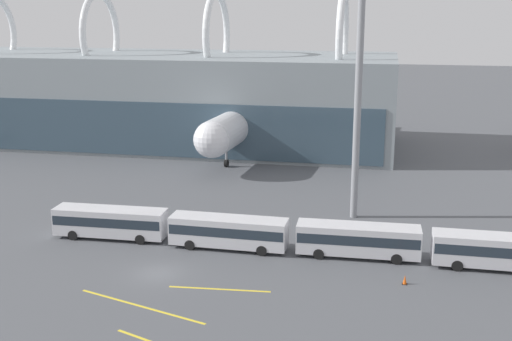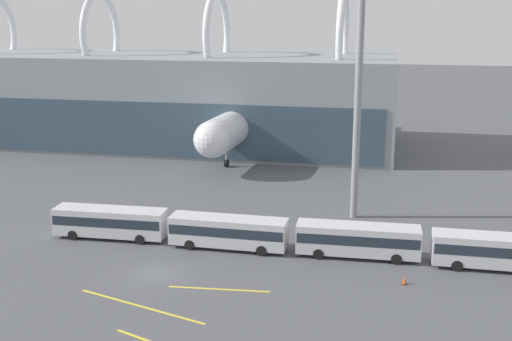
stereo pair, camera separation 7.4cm
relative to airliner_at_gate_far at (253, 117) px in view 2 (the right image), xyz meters
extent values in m
plane|color=#515459|center=(2.35, -52.33, -5.13)|extent=(440.00, 440.00, 0.00)
torus|color=white|center=(-26.73, 1.75, 12.78)|extent=(1.10, 14.45, 14.45)
torus|color=white|center=(-6.39, 1.75, 12.78)|extent=(1.10, 14.45, 14.45)
torus|color=white|center=(13.95, 1.75, 12.78)|extent=(1.10, 14.45, 14.45)
cylinder|color=white|center=(-0.12, -1.43, 0.07)|extent=(8.00, 37.33, 5.03)
sphere|color=white|center=(-1.61, -19.89, 0.07)|extent=(4.93, 4.93, 4.93)
cone|color=white|center=(1.38, 17.03, 0.07)|extent=(5.42, 8.49, 4.78)
cube|color=white|center=(0.07, 0.83, -0.81)|extent=(41.54, 7.39, 0.35)
cylinder|color=gray|center=(11.61, -0.11, -2.37)|extent=(2.93, 4.05, 2.63)
cylinder|color=gray|center=(-11.47, 1.76, -2.37)|extent=(2.93, 4.05, 2.63)
cube|color=#5B338C|center=(1.30, 16.13, 4.81)|extent=(0.85, 5.59, 7.96)
cube|color=white|center=(1.30, 16.13, 0.58)|extent=(13.29, 4.24, 0.28)
cylinder|color=gray|center=(-1.12, -13.81, -2.51)|extent=(0.36, 0.36, 4.16)
cylinder|color=black|center=(-1.12, -13.81, -4.58)|extent=(0.54, 1.13, 1.10)
cylinder|color=gray|center=(3.33, 0.56, -2.51)|extent=(0.36, 0.36, 4.16)
cylinder|color=black|center=(3.33, 0.56, -4.58)|extent=(0.54, 1.13, 1.10)
cylinder|color=gray|center=(-3.19, 1.09, -2.51)|extent=(0.36, 0.36, 4.16)
cylinder|color=black|center=(-3.19, 1.09, -4.58)|extent=(0.54, 1.13, 1.10)
cube|color=silver|center=(-5.29, -44.82, -3.42)|extent=(11.36, 2.96, 2.68)
cube|color=#232D38|center=(-5.29, -44.82, -3.15)|extent=(11.13, 2.99, 0.94)
cube|color=silver|center=(-5.29, -44.82, -2.14)|extent=(11.02, 2.87, 0.12)
cylinder|color=black|center=(-1.82, -43.49, -4.63)|extent=(1.01, 0.33, 1.00)
cylinder|color=black|center=(-1.75, -45.96, -4.63)|extent=(1.01, 0.33, 1.00)
cylinder|color=black|center=(-8.82, -43.67, -4.63)|extent=(1.01, 0.33, 1.00)
cylinder|color=black|center=(-8.75, -46.14, -4.63)|extent=(1.01, 0.33, 1.00)
cube|color=silver|center=(6.95, -45.22, -3.42)|extent=(11.34, 2.86, 2.68)
cube|color=#232D38|center=(6.95, -45.22, -3.15)|extent=(11.11, 2.89, 0.94)
cube|color=silver|center=(6.95, -45.22, -2.14)|extent=(11.00, 2.78, 0.12)
cylinder|color=black|center=(10.47, -44.04, -4.63)|extent=(1.00, 0.32, 1.00)
cylinder|color=black|center=(10.43, -46.52, -4.63)|extent=(1.00, 0.32, 1.00)
cylinder|color=black|center=(3.47, -43.93, -4.63)|extent=(1.00, 0.32, 1.00)
cylinder|color=black|center=(3.43, -46.40, -4.63)|extent=(1.00, 0.32, 1.00)
cube|color=silver|center=(19.19, -44.97, -3.42)|extent=(11.36, 2.95, 2.68)
cube|color=#232D38|center=(19.19, -44.97, -3.15)|extent=(11.13, 2.98, 0.94)
cube|color=silver|center=(19.19, -44.97, -2.14)|extent=(11.02, 2.86, 0.12)
cylinder|color=black|center=(22.66, -43.65, -4.63)|extent=(1.01, 0.32, 1.00)
cylinder|color=black|center=(22.72, -46.12, -4.63)|extent=(1.01, 0.32, 1.00)
cylinder|color=black|center=(15.66, -43.82, -4.63)|extent=(1.01, 0.32, 1.00)
cylinder|color=black|center=(15.72, -46.29, -4.63)|extent=(1.01, 0.32, 1.00)
cube|color=silver|center=(31.43, -45.37, -3.42)|extent=(11.30, 2.68, 2.68)
cube|color=#232D38|center=(31.43, -45.37, -3.15)|extent=(11.07, 2.71, 0.94)
cube|color=silver|center=(31.43, -45.37, -2.14)|extent=(10.96, 2.60, 0.12)
cylinder|color=black|center=(27.92, -44.14, -4.63)|extent=(1.00, 0.30, 1.00)
cylinder|color=black|center=(27.92, -46.61, -4.63)|extent=(1.00, 0.30, 1.00)
cylinder|color=gray|center=(18.20, -33.30, 9.33)|extent=(0.77, 0.77, 28.94)
cube|color=yellow|center=(8.43, -54.39, -5.13)|extent=(8.45, 0.91, 0.01)
cube|color=yellow|center=(3.23, -58.61, -5.13)|extent=(11.48, 3.85, 0.01)
cube|color=yellow|center=(-7.08, -40.30, -5.13)|extent=(6.41, 0.99, 0.01)
cube|color=black|center=(23.37, -50.34, -5.12)|extent=(0.44, 0.44, 0.02)
cone|color=#EA5914|center=(23.37, -50.34, -4.71)|extent=(0.33, 0.33, 0.80)
camera|label=1|loc=(21.01, -101.42, 17.34)|focal=45.00mm
camera|label=2|loc=(21.09, -101.41, 17.34)|focal=45.00mm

